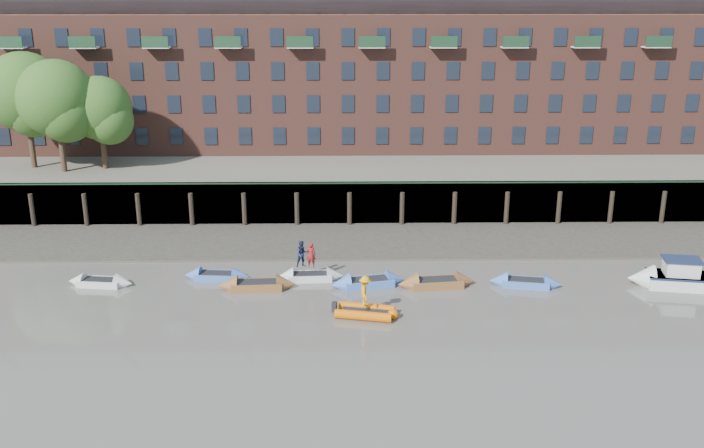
{
  "coord_description": "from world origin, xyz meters",
  "views": [
    {
      "loc": [
        -2.66,
        -32.51,
        17.29
      ],
      "look_at": [
        -1.97,
        12.0,
        3.2
      ],
      "focal_mm": 38.0,
      "sensor_mm": 36.0,
      "label": 1
    }
  ],
  "objects_px": {
    "rowboat_0": "(100,282)",
    "rowboat_4": "(368,282)",
    "rowboat_5": "(436,283)",
    "person_rower_a": "(311,255)",
    "person_rower_b": "(302,254)",
    "person_rib_crew": "(365,292)",
    "motor_launch": "(670,277)",
    "rowboat_2": "(257,285)",
    "rowboat_6": "(525,283)",
    "rowboat_1": "(217,276)",
    "rowboat_3": "(310,276)",
    "rib_tender": "(368,312)"
  },
  "relations": [
    {
      "from": "person_rib_crew",
      "to": "motor_launch",
      "type": "bearing_deg",
      "value": -78.16
    },
    {
      "from": "person_rib_crew",
      "to": "person_rower_b",
      "type": "bearing_deg",
      "value": 33.49
    },
    {
      "from": "person_rower_a",
      "to": "rowboat_2",
      "type": "bearing_deg",
      "value": 25.47
    },
    {
      "from": "rowboat_2",
      "to": "motor_launch",
      "type": "height_order",
      "value": "motor_launch"
    },
    {
      "from": "rowboat_3",
      "to": "motor_launch",
      "type": "xyz_separation_m",
      "value": [
        21.88,
        -1.46,
        0.38
      ]
    },
    {
      "from": "rowboat_5",
      "to": "person_rower_a",
      "type": "xyz_separation_m",
      "value": [
        -7.65,
        1.32,
        1.37
      ]
    },
    {
      "from": "person_rower_a",
      "to": "person_rower_b",
      "type": "height_order",
      "value": "person_rower_b"
    },
    {
      "from": "rowboat_0",
      "to": "rowboat_3",
      "type": "xyz_separation_m",
      "value": [
        12.77,
        0.73,
        0.01
      ]
    },
    {
      "from": "rowboat_3",
      "to": "person_rib_crew",
      "type": "distance_m",
      "value": 6.45
    },
    {
      "from": "rowboat_2",
      "to": "rowboat_3",
      "type": "relative_size",
      "value": 1.12
    },
    {
      "from": "rowboat_1",
      "to": "rowboat_3",
      "type": "bearing_deg",
      "value": 3.08
    },
    {
      "from": "rowboat_2",
      "to": "person_rower_a",
      "type": "height_order",
      "value": "person_rower_a"
    },
    {
      "from": "rowboat_4",
      "to": "rowboat_1",
      "type": "bearing_deg",
      "value": 160.24
    },
    {
      "from": "rowboat_2",
      "to": "motor_launch",
      "type": "relative_size",
      "value": 0.81
    },
    {
      "from": "rowboat_5",
      "to": "rowboat_6",
      "type": "height_order",
      "value": "rowboat_5"
    },
    {
      "from": "rowboat_2",
      "to": "rowboat_5",
      "type": "relative_size",
      "value": 0.96
    },
    {
      "from": "rowboat_0",
      "to": "rowboat_4",
      "type": "relative_size",
      "value": 0.86
    },
    {
      "from": "rowboat_2",
      "to": "rowboat_4",
      "type": "distance_m",
      "value": 6.74
    },
    {
      "from": "rowboat_6",
      "to": "person_rower_b",
      "type": "distance_m",
      "value": 13.77
    },
    {
      "from": "motor_launch",
      "to": "person_rib_crew",
      "type": "xyz_separation_m",
      "value": [
        -18.63,
        -3.97,
        0.86
      ]
    },
    {
      "from": "person_rower_a",
      "to": "rowboat_4",
      "type": "bearing_deg",
      "value": 161.23
    },
    {
      "from": "person_rower_b",
      "to": "person_rib_crew",
      "type": "xyz_separation_m",
      "value": [
        3.72,
        -5.58,
        -0.19
      ]
    },
    {
      "from": "rowboat_3",
      "to": "rowboat_4",
      "type": "height_order",
      "value": "rowboat_4"
    },
    {
      "from": "rowboat_0",
      "to": "rowboat_4",
      "type": "bearing_deg",
      "value": 5.91
    },
    {
      "from": "rowboat_4",
      "to": "person_rower_a",
      "type": "relative_size",
      "value": 3.04
    },
    {
      "from": "rowboat_2",
      "to": "person_rib_crew",
      "type": "relative_size",
      "value": 2.65
    },
    {
      "from": "rib_tender",
      "to": "motor_launch",
      "type": "bearing_deg",
      "value": 24.88
    },
    {
      "from": "rowboat_4",
      "to": "rowboat_5",
      "type": "xyz_separation_m",
      "value": [
        4.14,
        -0.13,
        0.01
      ]
    },
    {
      "from": "rowboat_5",
      "to": "person_rower_b",
      "type": "relative_size",
      "value": 2.98
    },
    {
      "from": "rowboat_3",
      "to": "rowboat_4",
      "type": "xyz_separation_m",
      "value": [
        3.59,
        -1.09,
        0.02
      ]
    },
    {
      "from": "rowboat_0",
      "to": "person_rower_b",
      "type": "distance_m",
      "value": 12.41
    },
    {
      "from": "rowboat_3",
      "to": "rowboat_6",
      "type": "xyz_separation_m",
      "value": [
        13.16,
        -1.24,
        0.01
      ]
    },
    {
      "from": "rowboat_1",
      "to": "rowboat_5",
      "type": "relative_size",
      "value": 0.85
    },
    {
      "from": "rowboat_6",
      "to": "rib_tender",
      "type": "relative_size",
      "value": 1.27
    },
    {
      "from": "rowboat_0",
      "to": "motor_launch",
      "type": "distance_m",
      "value": 34.66
    },
    {
      "from": "rowboat_1",
      "to": "rib_tender",
      "type": "bearing_deg",
      "value": -26.68
    },
    {
      "from": "rowboat_3",
      "to": "rowboat_4",
      "type": "relative_size",
      "value": 0.88
    },
    {
      "from": "rowboat_1",
      "to": "rib_tender",
      "type": "relative_size",
      "value": 1.19
    },
    {
      "from": "rowboat_6",
      "to": "rib_tender",
      "type": "xyz_separation_m",
      "value": [
        -9.77,
        -4.25,
        0.04
      ]
    },
    {
      "from": "rowboat_1",
      "to": "rowboat_4",
      "type": "distance_m",
      "value": 9.49
    },
    {
      "from": "rowboat_5",
      "to": "rowboat_6",
      "type": "xyz_separation_m",
      "value": [
        5.43,
        -0.01,
        -0.02
      ]
    },
    {
      "from": "rowboat_0",
      "to": "motor_launch",
      "type": "relative_size",
      "value": 0.71
    },
    {
      "from": "rowboat_2",
      "to": "person_rower_a",
      "type": "xyz_separation_m",
      "value": [
        3.21,
        1.54,
        1.37
      ]
    },
    {
      "from": "rib_tender",
      "to": "person_rib_crew",
      "type": "bearing_deg",
      "value": 171.56
    },
    {
      "from": "motor_launch",
      "to": "person_rower_a",
      "type": "xyz_separation_m",
      "value": [
        -21.8,
        1.55,
        1.02
      ]
    },
    {
      "from": "rowboat_0",
      "to": "person_rower_a",
      "type": "bearing_deg",
      "value": 10.86
    },
    {
      "from": "rowboat_2",
      "to": "rib_tender",
      "type": "xyz_separation_m",
      "value": [
        6.52,
        -4.04,
        0.02
      ]
    },
    {
      "from": "rowboat_0",
      "to": "rowboat_4",
      "type": "xyz_separation_m",
      "value": [
        16.36,
        -0.36,
        0.03
      ]
    },
    {
      "from": "rowboat_2",
      "to": "person_rower_b",
      "type": "relative_size",
      "value": 2.86
    },
    {
      "from": "rowboat_0",
      "to": "person_rower_b",
      "type": "height_order",
      "value": "person_rower_b"
    }
  ]
}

